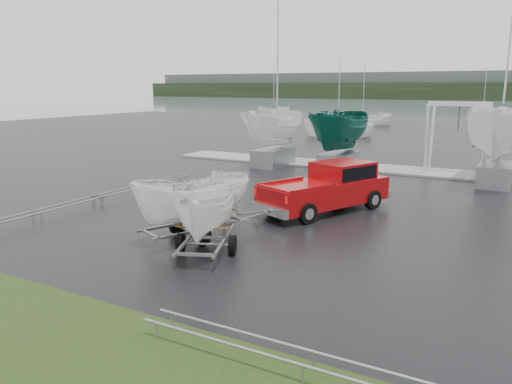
% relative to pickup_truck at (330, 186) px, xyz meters
% --- Properties ---
extents(ground_plane, '(120.00, 120.00, 0.00)m').
position_rel_pickup_truck_xyz_m(ground_plane, '(-0.01, -1.96, -1.01)').
color(ground_plane, black).
rests_on(ground_plane, ground).
extents(lake, '(300.00, 300.00, 0.00)m').
position_rel_pickup_truck_xyz_m(lake, '(-0.01, 98.04, -1.01)').
color(lake, slate).
rests_on(lake, ground).
extents(grass_verge, '(40.00, 40.00, 0.00)m').
position_rel_pickup_truck_xyz_m(grass_verge, '(-0.01, -12.96, -1.00)').
color(grass_verge, black).
rests_on(grass_verge, ground).
extents(dock, '(30.00, 3.00, 0.12)m').
position_rel_pickup_truck_xyz_m(dock, '(-0.01, 11.04, -0.96)').
color(dock, gray).
rests_on(dock, ground).
extents(pickup_truck, '(4.08, 6.11, 1.93)m').
position_rel_pickup_truck_xyz_m(pickup_truck, '(0.00, 0.00, 0.00)').
color(pickup_truck, '#93080A').
rests_on(pickup_truck, ground).
extents(trailer_hitched, '(2.49, 3.77, 4.88)m').
position_rel_pickup_truck_xyz_m(trailer_hitched, '(-2.50, -5.89, 1.64)').
color(trailer_hitched, gray).
rests_on(trailer_hitched, ground).
extents(trailer_parked, '(2.44, 3.78, 4.53)m').
position_rel_pickup_truck_xyz_m(trailer_parked, '(-1.38, -6.74, 1.46)').
color(trailer_parked, gray).
rests_on(trailer_parked, ground).
extents(boat_hoist, '(3.30, 2.18, 4.12)m').
position_rel_pickup_truck_xyz_m(boat_hoist, '(3.26, 11.04, 1.66)').
color(boat_hoist, silver).
rests_on(boat_hoist, ground).
extents(keelboat_0, '(2.43, 3.20, 10.60)m').
position_rel_pickup_truck_xyz_m(keelboat_0, '(-7.26, 9.04, 2.85)').
color(keelboat_0, gray).
rests_on(keelboat_0, ground).
extents(keelboat_1, '(2.52, 3.20, 7.80)m').
position_rel_pickup_truck_xyz_m(keelboat_1, '(-2.95, 9.24, 3.00)').
color(keelboat_1, gray).
rests_on(keelboat_1, ground).
extents(keelboat_2, '(2.93, 3.20, 11.11)m').
position_rel_pickup_truck_xyz_m(keelboat_2, '(5.50, 9.04, 3.65)').
color(keelboat_2, gray).
rests_on(keelboat_2, ground).
extents(mast_rack_0, '(0.56, 6.50, 0.06)m').
position_rel_pickup_truck_xyz_m(mast_rack_0, '(-9.01, -0.96, -0.66)').
color(mast_rack_0, gray).
rests_on(mast_rack_0, ground).
extents(mast_rack_1, '(0.56, 6.50, 0.06)m').
position_rel_pickup_truck_xyz_m(mast_rack_1, '(-9.01, -6.96, -0.66)').
color(mast_rack_1, gray).
rests_on(mast_rack_1, ground).
extents(mast_rack_2, '(7.00, 0.56, 0.06)m').
position_rel_pickup_truck_xyz_m(mast_rack_2, '(3.99, -11.46, -0.66)').
color(mast_rack_2, gray).
rests_on(mast_rack_2, ground).
extents(moored_boat_0, '(3.42, 3.37, 11.48)m').
position_rel_pickup_truck_xyz_m(moored_boat_0, '(-10.02, 28.37, -1.00)').
color(moored_boat_0, white).
rests_on(moored_boat_0, ground).
extents(moored_boat_1, '(3.45, 3.40, 11.63)m').
position_rel_pickup_truck_xyz_m(moored_boat_1, '(-12.57, 44.56, -1.00)').
color(moored_boat_1, white).
rests_on(moored_boat_1, ground).
extents(moored_boat_4, '(3.33, 3.38, 11.44)m').
position_rel_pickup_truck_xyz_m(moored_boat_4, '(-31.09, 55.51, -1.00)').
color(moored_boat_4, white).
rests_on(moored_boat_4, ground).
extents(moored_boat_5, '(3.25, 3.32, 12.08)m').
position_rel_pickup_truck_xyz_m(moored_boat_5, '(-0.53, 69.20, -1.00)').
color(moored_boat_5, white).
rests_on(moored_boat_5, ground).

